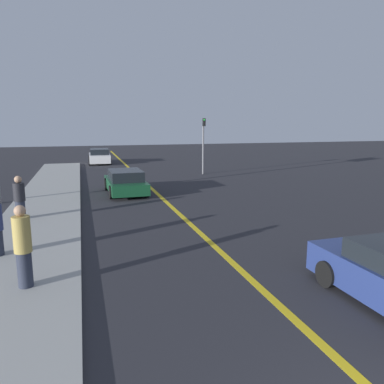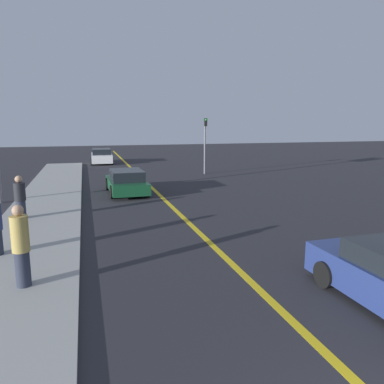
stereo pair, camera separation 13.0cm
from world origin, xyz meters
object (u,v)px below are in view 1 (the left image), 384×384
car_far_distant (99,156)px  traffic_light (203,140)px  car_ahead_center (126,182)px  pedestrian_far_standing (19,198)px  pedestrian_near_curb (23,247)px

car_far_distant → traffic_light: (6.79, -9.34, 1.79)m
car_ahead_center → car_far_distant: 15.29m
car_far_distant → pedestrian_far_standing: (-3.86, -19.83, 0.27)m
traffic_light → car_ahead_center: bearing=-136.3°
pedestrian_far_standing → pedestrian_near_curb: bearing=-81.4°
car_ahead_center → pedestrian_near_curb: 11.54m
car_ahead_center → traffic_light: 8.79m
pedestrian_near_curb → pedestrian_far_standing: 6.52m
car_ahead_center → pedestrian_near_curb: size_ratio=2.27×
pedestrian_near_curb → traffic_light: bearing=60.2°
pedestrian_far_standing → traffic_light: 15.03m
car_ahead_center → pedestrian_near_curb: (-3.47, -10.99, 0.43)m
car_far_distant → pedestrian_far_standing: size_ratio=2.56×
pedestrian_near_curb → traffic_light: (9.69, 16.93, 1.40)m
pedestrian_near_curb → car_ahead_center: bearing=72.5°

